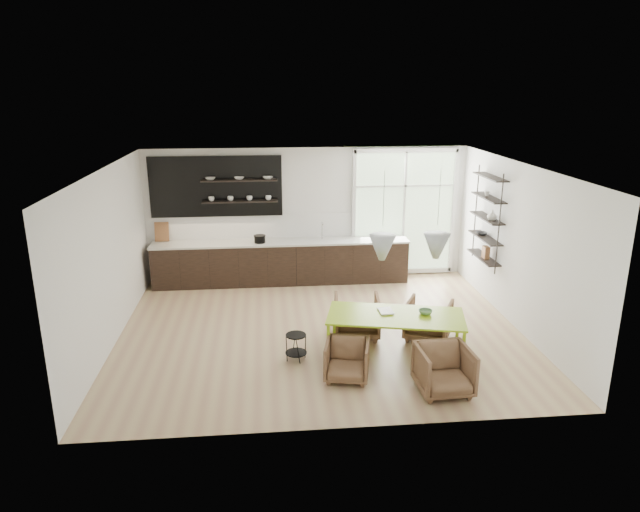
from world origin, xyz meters
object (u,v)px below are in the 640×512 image
at_px(armchair_front_left, 347,360).
at_px(wire_stool, 296,344).
at_px(armchair_back_left, 357,316).
at_px(dining_table, 396,318).
at_px(armchair_back_right, 428,320).
at_px(armchair_front_right, 444,370).

distance_m(armchair_front_left, wire_stool, 0.98).
bearing_deg(armchair_front_left, wire_stool, 149.67).
relative_size(armchair_front_left, wire_stool, 1.50).
distance_m(armchair_back_left, wire_stool, 1.37).
relative_size(dining_table, armchair_back_left, 2.88).
bearing_deg(wire_stool, dining_table, -5.89).
bearing_deg(dining_table, wire_stool, -172.75).
distance_m(armchair_back_right, armchair_front_right, 1.80).
xyz_separation_m(armchair_back_left, armchair_front_right, (0.92, -2.01, -0.02)).
relative_size(armchair_back_left, armchair_front_left, 1.20).
distance_m(dining_table, armchair_front_right, 1.19).
relative_size(armchair_back_right, armchair_front_right, 0.99).
bearing_deg(armchair_front_left, armchair_back_right, 51.08).
xyz_separation_m(armchair_back_right, armchair_front_left, (-1.58, -1.25, -0.04)).
height_order(armchair_front_right, wire_stool, armchair_front_right).
bearing_deg(armchair_front_left, armchair_front_right, -9.17).
bearing_deg(armchair_front_right, armchair_back_right, 78.22).
distance_m(dining_table, wire_stool, 1.61).
relative_size(dining_table, wire_stool, 5.20).
height_order(dining_table, armchair_back_left, dining_table).
height_order(dining_table, armchair_back_right, dining_table).
distance_m(armchair_back_left, armchair_back_right, 1.22).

